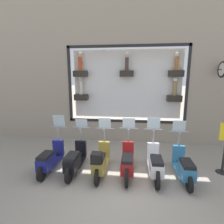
{
  "coord_description": "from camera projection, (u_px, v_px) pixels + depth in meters",
  "views": [
    {
      "loc": [
        -4.48,
        -0.3,
        2.98
      ],
      "look_at": [
        1.88,
        0.46,
        1.7
      ],
      "focal_mm": 28.0,
      "sensor_mm": 36.0,
      "label": 1
    }
  ],
  "objects": [
    {
      "name": "scooter_black_4",
      "position": [
        75.0,
        160.0,
        5.49
      ],
      "size": [
        1.8,
        0.6,
        1.55
      ],
      "color": "black",
      "rests_on": "ground_plane"
    },
    {
      "name": "scooter_navy_5",
      "position": [
        50.0,
        158.0,
        5.59
      ],
      "size": [
        1.79,
        0.61,
        1.68
      ],
      "color": "black",
      "rests_on": "ground_plane"
    },
    {
      "name": "scooter_white_1",
      "position": [
        155.0,
        164.0,
        5.2
      ],
      "size": [
        1.81,
        0.6,
        1.69
      ],
      "color": "black",
      "rests_on": "ground_plane"
    },
    {
      "name": "scooter_olive_3",
      "position": [
        100.0,
        161.0,
        5.32
      ],
      "size": [
        1.8,
        0.6,
        1.61
      ],
      "color": "black",
      "rests_on": "ground_plane"
    },
    {
      "name": "scooter_red_2",
      "position": [
        127.0,
        162.0,
        5.3
      ],
      "size": [
        1.81,
        0.61,
        1.63
      ],
      "color": "black",
      "rests_on": "ground_plane"
    },
    {
      "name": "ground_plane",
      "position": [
        120.0,
        183.0,
        4.98
      ],
      "size": [
        120.0,
        120.0,
        0.0
      ],
      "primitive_type": "plane",
      "color": "gray"
    },
    {
      "name": "building_facade",
      "position": [
        127.0,
        39.0,
        7.59
      ],
      "size": [
        1.24,
        36.0,
        9.0
      ],
      "color": "gray",
      "rests_on": "ground_plane"
    },
    {
      "name": "scooter_teal_0",
      "position": [
        184.0,
        166.0,
        5.1
      ],
      "size": [
        1.79,
        0.61,
        1.6
      ],
      "color": "black",
      "rests_on": "ground_plane"
    }
  ]
}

